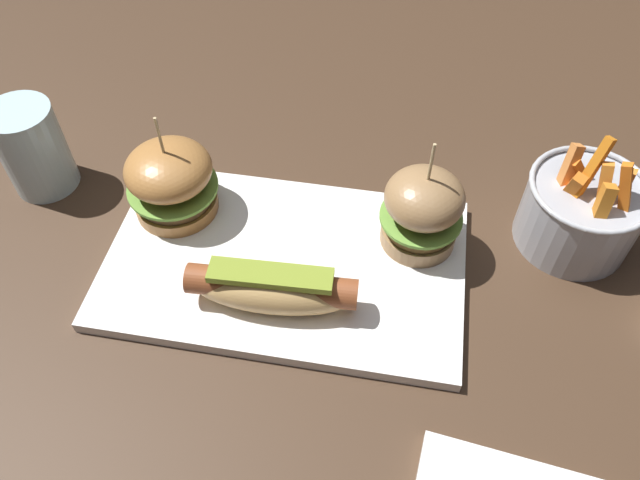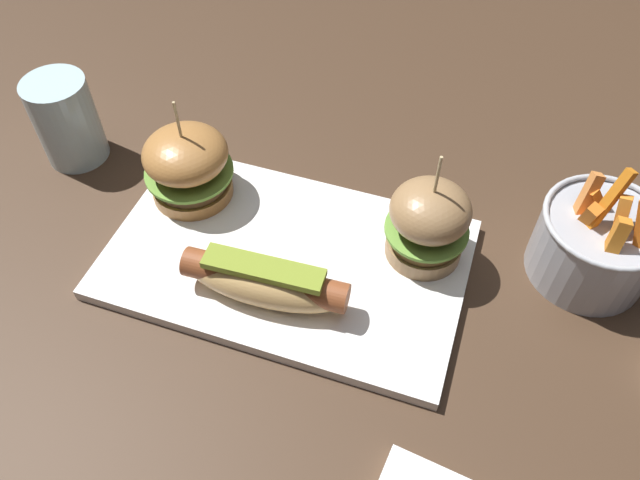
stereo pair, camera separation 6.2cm
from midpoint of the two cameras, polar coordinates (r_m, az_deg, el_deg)
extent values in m
plane|color=#422D1E|center=(0.67, -0.43, -2.29)|extent=(3.00, 3.00, 0.00)
cube|color=white|center=(0.66, -0.43, -1.92)|extent=(0.38, 0.23, 0.01)
ellipsoid|color=tan|center=(0.61, -2.29, -4.17)|extent=(0.16, 0.06, 0.05)
cylinder|color=brown|center=(0.60, -2.30, -3.84)|extent=(0.17, 0.04, 0.03)
cube|color=olive|center=(0.59, -2.36, -2.81)|extent=(0.12, 0.03, 0.01)
cylinder|color=#AB723A|center=(0.72, -9.31, 4.72)|extent=(0.09, 0.09, 0.02)
cylinder|color=#49311A|center=(0.71, -9.48, 5.61)|extent=(0.09, 0.09, 0.02)
cylinder|color=#6B9E3D|center=(0.70, -9.58, 6.16)|extent=(0.10, 0.10, 0.00)
ellipsoid|color=#AB723A|center=(0.69, -9.86, 7.74)|extent=(0.09, 0.09, 0.05)
cylinder|color=tan|center=(0.66, -10.32, 10.25)|extent=(0.00, 0.00, 0.06)
cylinder|color=#9A744B|center=(0.67, 12.17, -0.67)|extent=(0.08, 0.08, 0.02)
cylinder|color=#543A1B|center=(0.65, 12.42, 0.29)|extent=(0.07, 0.07, 0.02)
cylinder|color=#6B9E3D|center=(0.65, 12.56, 0.83)|extent=(0.09, 0.09, 0.00)
ellipsoid|color=#9A744B|center=(0.63, 13.00, 2.53)|extent=(0.08, 0.08, 0.05)
cylinder|color=tan|center=(0.60, 13.70, 5.21)|extent=(0.00, 0.00, 0.06)
cylinder|color=#A8AAB2|center=(0.71, 26.38, -0.72)|extent=(0.12, 0.12, 0.08)
torus|color=#B7BABF|center=(0.68, 27.59, 1.48)|extent=(0.13, 0.13, 0.01)
cube|color=orange|center=(0.67, 28.30, 0.59)|extent=(0.02, 0.04, 0.07)
cube|color=orange|center=(0.66, 27.87, -0.78)|extent=(0.02, 0.03, 0.06)
cube|color=orange|center=(0.68, 25.73, 1.44)|extent=(0.02, 0.03, 0.06)
cube|color=orange|center=(0.69, 29.83, 0.73)|extent=(0.01, 0.01, 0.06)
cube|color=orange|center=(0.69, 26.97, 2.23)|extent=(0.04, 0.02, 0.06)
cube|color=orange|center=(0.66, 27.10, 2.30)|extent=(0.04, 0.04, 0.09)
cube|color=orange|center=(0.68, 25.55, 2.72)|extent=(0.02, 0.04, 0.07)
cylinder|color=silver|center=(0.80, -20.38, 10.22)|extent=(0.07, 0.07, 0.11)
camera|label=1|loc=(0.03, -87.13, 3.48)|focal=34.57mm
camera|label=2|loc=(0.03, 92.87, -3.48)|focal=34.57mm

